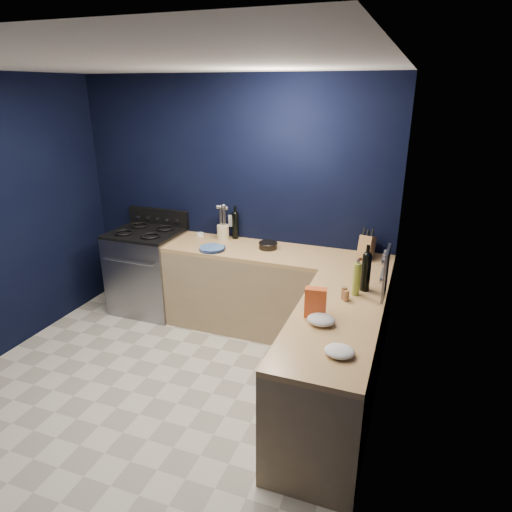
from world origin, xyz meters
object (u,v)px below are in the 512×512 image
at_px(knife_block, 367,247).
at_px(utensil_crock, 223,232).
at_px(crouton_bag, 315,303).
at_px(plate_stack, 212,249).
at_px(gas_range, 149,272).

bearing_deg(knife_block, utensil_crock, -172.02).
bearing_deg(knife_block, crouton_bag, -88.71).
xyz_separation_m(utensil_crock, crouton_bag, (1.35, -1.39, 0.03)).
bearing_deg(crouton_bag, plate_stack, 133.98).
height_order(plate_stack, knife_block, knife_block).
xyz_separation_m(gas_range, plate_stack, (0.91, -0.16, 0.46)).
xyz_separation_m(gas_range, knife_block, (2.41, 0.16, 0.55)).
distance_m(gas_range, knife_block, 2.48).
distance_m(plate_stack, knife_block, 1.54).
xyz_separation_m(utensil_crock, knife_block, (1.54, -0.03, 0.03)).
relative_size(utensil_crock, crouton_bag, 0.71).
xyz_separation_m(knife_block, crouton_bag, (-0.19, -1.35, 0.00)).
height_order(gas_range, crouton_bag, crouton_bag).
bearing_deg(plate_stack, utensil_crock, 95.44).
height_order(gas_range, plate_stack, plate_stack).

